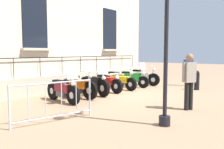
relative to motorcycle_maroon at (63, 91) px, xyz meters
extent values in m
plane|color=#9E7A5B|center=(0.31, 2.81, -0.42)|extent=(60.00, 60.00, 0.00)
cube|color=beige|center=(-2.30, 2.81, 3.62)|extent=(0.60, 11.39, 8.07)
cube|color=#B1A48F|center=(-1.92, 2.81, -0.03)|extent=(0.20, 11.39, 0.78)
cube|color=black|center=(-1.98, 5.32, 2.69)|extent=(0.06, 1.18, 2.26)
cube|color=#BCAE97|center=(-1.90, 5.32, 1.51)|extent=(0.24, 1.38, 0.10)
cube|color=black|center=(-1.98, 0.30, 2.69)|extent=(0.06, 1.18, 2.26)
cube|color=#BCAE97|center=(-1.90, 0.30, 1.51)|extent=(0.24, 1.38, 0.10)
cube|color=black|center=(-1.88, 2.81, 1.16)|extent=(0.03, 9.57, 0.03)
cylinder|color=black|center=(-1.88, -0.78, 0.76)|extent=(0.02, 0.02, 0.79)
cylinder|color=black|center=(-1.88, 0.42, 0.76)|extent=(0.02, 0.02, 0.79)
cylinder|color=black|center=(-1.88, 1.61, 0.76)|extent=(0.02, 0.02, 0.79)
cylinder|color=black|center=(-1.88, 2.81, 0.76)|extent=(0.02, 0.02, 0.79)
cylinder|color=black|center=(-1.88, 4.01, 0.76)|extent=(0.02, 0.02, 0.79)
cylinder|color=black|center=(-1.88, 5.20, 0.76)|extent=(0.02, 0.02, 0.79)
cylinder|color=black|center=(-1.88, 6.40, 0.76)|extent=(0.02, 0.02, 0.79)
cylinder|color=black|center=(-1.88, 7.59, 0.76)|extent=(0.02, 0.02, 0.79)
cylinder|color=black|center=(0.63, -0.11, -0.08)|extent=(0.68, 0.24, 0.67)
cylinder|color=silver|center=(0.63, -0.11, -0.08)|extent=(0.26, 0.19, 0.23)
cylinder|color=black|center=(-0.68, 0.11, -0.08)|extent=(0.68, 0.24, 0.67)
cylinder|color=silver|center=(-0.68, 0.11, -0.08)|extent=(0.26, 0.19, 0.23)
cube|color=maroon|center=(0.03, -0.01, 0.10)|extent=(0.87, 0.38, 0.29)
cube|color=#4C4C51|center=(-0.07, 0.01, -0.11)|extent=(0.53, 0.28, 0.23)
cube|color=black|center=(-0.31, 0.05, 0.31)|extent=(0.50, 0.30, 0.10)
cylinder|color=silver|center=(0.58, -0.10, 0.21)|extent=(0.17, 0.08, 0.58)
cylinder|color=silver|center=(0.54, -0.09, 0.49)|extent=(0.12, 0.55, 0.04)
sphere|color=white|center=(0.65, -0.11, 0.31)|extent=(0.16, 0.16, 0.16)
cylinder|color=silver|center=(-0.21, 0.17, -0.23)|extent=(0.76, 0.20, 0.08)
cube|color=silver|center=(0.59, -0.10, 0.64)|extent=(0.19, 0.46, 0.36)
cylinder|color=black|center=(0.49, 0.89, -0.06)|extent=(0.71, 0.14, 0.71)
cylinder|color=silver|center=(0.49, 0.89, -0.06)|extent=(0.25, 0.14, 0.25)
cylinder|color=black|center=(-0.82, 0.94, -0.06)|extent=(0.71, 0.14, 0.71)
cylinder|color=silver|center=(-0.82, 0.94, -0.06)|extent=(0.25, 0.14, 0.25)
cube|color=orange|center=(-0.11, 0.92, 0.14)|extent=(0.82, 0.35, 0.32)
cube|color=#4C4C51|center=(-0.21, 0.92, -0.10)|extent=(0.50, 0.28, 0.25)
cube|color=black|center=(-0.45, 0.93, 0.40)|extent=(0.47, 0.31, 0.10)
cylinder|color=silver|center=(0.44, 0.90, 0.31)|extent=(0.16, 0.07, 0.75)
cylinder|color=silver|center=(0.39, 0.90, 0.68)|extent=(0.06, 0.71, 0.04)
sphere|color=white|center=(0.51, 0.89, 0.50)|extent=(0.16, 0.16, 0.16)
cylinder|color=silver|center=(-0.36, 1.10, -0.22)|extent=(0.73, 0.11, 0.08)
cube|color=silver|center=(0.45, 0.90, 0.83)|extent=(0.14, 0.58, 0.36)
cylinder|color=black|center=(0.52, 1.67, -0.06)|extent=(0.71, 0.29, 0.71)
cylinder|color=silver|center=(0.52, 1.67, -0.06)|extent=(0.27, 0.19, 0.25)
cylinder|color=black|center=(-0.82, 2.02, -0.06)|extent=(0.71, 0.29, 0.71)
cylinder|color=silver|center=(-0.82, 2.02, -0.06)|extent=(0.27, 0.19, 0.25)
cube|color=black|center=(-0.10, 1.83, 0.17)|extent=(0.85, 0.46, 0.38)
cube|color=#4C4C51|center=(-0.20, 1.85, -0.10)|extent=(0.53, 0.33, 0.25)
cube|color=black|center=(-0.43, 1.91, 0.29)|extent=(0.50, 0.34, 0.10)
cylinder|color=silver|center=(0.47, 1.68, 0.23)|extent=(0.17, 0.10, 0.60)
cylinder|color=silver|center=(0.42, 1.69, 0.53)|extent=(0.18, 0.56, 0.04)
sphere|color=white|center=(0.54, 1.66, 0.35)|extent=(0.16, 0.16, 0.16)
cylinder|color=silver|center=(-0.31, 2.03, -0.22)|extent=(0.73, 0.26, 0.08)
cube|color=silver|center=(0.48, 1.68, 0.68)|extent=(0.24, 0.48, 0.36)
cylinder|color=black|center=(0.47, 2.64, -0.09)|extent=(0.65, 0.24, 0.64)
cylinder|color=silver|center=(0.47, 2.64, -0.09)|extent=(0.25, 0.18, 0.23)
cylinder|color=black|center=(-0.89, 2.90, -0.09)|extent=(0.65, 0.24, 0.64)
cylinder|color=silver|center=(-0.89, 2.90, -0.09)|extent=(0.25, 0.18, 0.23)
cube|color=red|center=(-0.16, 2.76, 0.10)|extent=(0.86, 0.45, 0.31)
cube|color=#4C4C51|center=(-0.26, 2.78, -0.13)|extent=(0.53, 0.33, 0.23)
cube|color=black|center=(-0.49, 2.82, 0.28)|extent=(0.50, 0.35, 0.10)
cylinder|color=silver|center=(0.42, 2.65, 0.18)|extent=(0.17, 0.09, 0.56)
cylinder|color=silver|center=(0.38, 2.66, 0.46)|extent=(0.16, 0.66, 0.04)
sphere|color=white|center=(0.49, 2.64, 0.28)|extent=(0.16, 0.16, 0.16)
cylinder|color=silver|center=(-0.38, 2.97, -0.24)|extent=(0.74, 0.22, 0.08)
cylinder|color=black|center=(0.56, 3.64, -0.11)|extent=(0.63, 0.18, 0.62)
cylinder|color=silver|center=(0.56, 3.64, -0.11)|extent=(0.23, 0.16, 0.22)
cylinder|color=black|center=(-0.95, 3.80, -0.11)|extent=(0.63, 0.18, 0.62)
cylinder|color=silver|center=(-0.95, 3.80, -0.11)|extent=(0.23, 0.16, 0.22)
cube|color=gold|center=(-0.14, 3.72, 0.08)|extent=(1.06, 0.43, 0.30)
cube|color=#4C4C51|center=(-0.24, 3.73, -0.14)|extent=(0.64, 0.32, 0.22)
cube|color=black|center=(-0.55, 3.76, 0.36)|extent=(0.61, 0.35, 0.10)
cylinder|color=silver|center=(0.51, 3.65, 0.25)|extent=(0.16, 0.08, 0.72)
cylinder|color=silver|center=(0.46, 3.65, 0.61)|extent=(0.11, 0.71, 0.04)
sphere|color=white|center=(0.58, 3.64, 0.43)|extent=(0.16, 0.16, 0.16)
cylinder|color=silver|center=(-0.43, 3.93, -0.25)|extent=(0.93, 0.18, 0.08)
cylinder|color=black|center=(0.57, 4.76, -0.11)|extent=(0.60, 0.12, 0.60)
cylinder|color=silver|center=(0.57, 4.76, -0.11)|extent=(0.22, 0.13, 0.21)
cylinder|color=black|center=(-0.79, 4.71, -0.11)|extent=(0.60, 0.12, 0.60)
cylinder|color=silver|center=(-0.79, 4.71, -0.11)|extent=(0.22, 0.13, 0.21)
cube|color=#1E842D|center=(-0.06, 4.74, 0.12)|extent=(0.87, 0.33, 0.39)
cube|color=#4C4C51|center=(-0.16, 4.74, -0.15)|extent=(0.52, 0.26, 0.21)
cube|color=black|center=(-0.41, 4.73, 0.32)|extent=(0.49, 0.28, 0.10)
cylinder|color=silver|center=(0.52, 4.76, 0.20)|extent=(0.16, 0.07, 0.65)
cylinder|color=silver|center=(0.47, 4.76, 0.52)|extent=(0.06, 0.65, 0.04)
sphere|color=white|center=(0.59, 4.77, 0.34)|extent=(0.16, 0.16, 0.16)
cylinder|color=silver|center=(-0.33, 4.89, -0.25)|extent=(0.77, 0.11, 0.08)
cube|color=silver|center=(0.53, 4.76, 0.67)|extent=(0.14, 0.54, 0.36)
cylinder|color=black|center=(0.62, 5.76, -0.08)|extent=(0.69, 0.22, 0.68)
cylinder|color=silver|center=(0.62, 5.76, -0.08)|extent=(0.25, 0.18, 0.24)
cylinder|color=black|center=(-0.75, 5.58, -0.08)|extent=(0.69, 0.22, 0.68)
cylinder|color=silver|center=(-0.75, 5.58, -0.08)|extent=(0.25, 0.18, 0.24)
cube|color=silver|center=(-0.02, 5.68, 0.12)|extent=(0.80, 0.34, 0.32)
cube|color=#4C4C51|center=(-0.12, 5.66, -0.11)|extent=(0.49, 0.26, 0.24)
cube|color=black|center=(-0.34, 5.64, 0.37)|extent=(0.46, 0.28, 0.10)
cylinder|color=silver|center=(0.57, 5.75, 0.29)|extent=(0.17, 0.08, 0.74)
cylinder|color=silver|center=(0.52, 5.74, 0.66)|extent=(0.10, 0.55, 0.04)
sphere|color=white|center=(0.64, 5.76, 0.48)|extent=(0.16, 0.16, 0.16)
cylinder|color=silver|center=(-0.28, 5.78, -0.23)|extent=(0.71, 0.17, 0.08)
cylinder|color=black|center=(4.15, -0.40, -0.30)|extent=(0.28, 0.28, 0.24)
cylinder|color=black|center=(4.15, -0.40, 1.38)|extent=(0.10, 0.10, 3.59)
cylinder|color=#B7B7BF|center=(1.47, -2.90, 0.11)|extent=(0.05, 0.05, 1.05)
cylinder|color=#B7B7BF|center=(2.04, -0.80, 0.11)|extent=(0.05, 0.05, 1.05)
cylinder|color=#B7B7BF|center=(1.76, -1.85, 0.60)|extent=(0.61, 2.11, 0.04)
cylinder|color=#B7B7BF|center=(1.76, -1.85, -0.27)|extent=(0.61, 2.11, 0.04)
cylinder|color=#B7B7BF|center=(1.59, -2.48, 0.18)|extent=(0.02, 0.02, 0.87)
cylinder|color=#B7B7BF|center=(1.70, -2.06, 0.18)|extent=(0.02, 0.02, 0.87)
cylinder|color=#B7B7BF|center=(1.81, -1.64, 0.18)|extent=(0.02, 0.02, 0.87)
cylinder|color=#B7B7BF|center=(1.93, -1.22, 0.18)|extent=(0.02, 0.02, 0.87)
cylinder|color=black|center=(2.90, 5.79, -0.03)|extent=(0.24, 0.24, 0.77)
sphere|color=black|center=(2.90, 5.79, 0.41)|extent=(0.22, 0.22, 0.22)
cylinder|color=#23283D|center=(1.99, 6.90, -0.01)|extent=(0.14, 0.14, 0.82)
cylinder|color=#23283D|center=(2.13, 6.98, -0.01)|extent=(0.14, 0.14, 0.82)
cube|color=#2D4C8C|center=(2.06, 6.94, 0.70)|extent=(0.42, 0.37, 0.58)
sphere|color=tan|center=(2.06, 6.94, 1.13)|extent=(0.22, 0.22, 0.22)
cylinder|color=#2D4C8C|center=(1.87, 6.82, 0.72)|extent=(0.09, 0.09, 0.55)
cylinder|color=#2D4C8C|center=(2.25, 7.05, 0.72)|extent=(0.09, 0.09, 0.55)
cylinder|color=black|center=(4.07, 1.64, 0.02)|extent=(0.14, 0.14, 0.87)
cylinder|color=black|center=(3.99, 1.50, 0.02)|extent=(0.14, 0.14, 0.87)
cube|color=gray|center=(4.03, 1.57, 0.77)|extent=(0.37, 0.42, 0.62)
sphere|color=#8C664C|center=(4.03, 1.57, 1.22)|extent=(0.24, 0.24, 0.24)
cylinder|color=gray|center=(4.14, 1.76, 0.80)|extent=(0.09, 0.09, 0.59)
cylinder|color=gray|center=(3.92, 1.38, 0.80)|extent=(0.09, 0.09, 0.59)
camera|label=1|loc=(6.67, -5.81, 1.38)|focal=38.96mm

